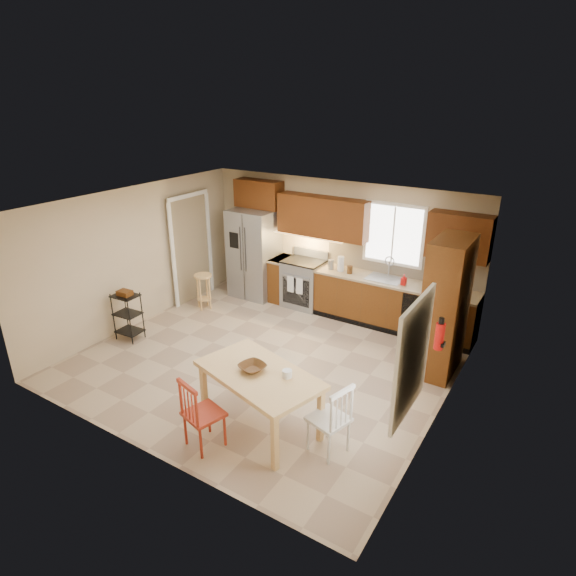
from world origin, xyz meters
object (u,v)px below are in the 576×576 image
(fire_extinguisher, at_px, (439,336))
(utility_cart, at_px, (128,316))
(chair_white, at_px, (329,418))
(table_bowl, at_px, (252,371))
(refrigerator, at_px, (254,253))
(range_stove, at_px, (304,284))
(chair_red, at_px, (204,413))
(table_jar, at_px, (287,375))
(dining_table, at_px, (260,400))
(pantry, at_px, (446,307))
(bar_stool, at_px, (204,292))
(soap_bottle, at_px, (404,280))

(fire_extinguisher, distance_m, utility_cart, 5.13)
(chair_white, xyz_separation_m, table_bowl, (-1.05, -0.05, 0.32))
(refrigerator, xyz_separation_m, range_stove, (1.15, 0.06, -0.45))
(range_stove, xyz_separation_m, chair_white, (2.38, -3.50, 0.01))
(chair_red, xyz_separation_m, table_jar, (0.70, 0.75, 0.35))
(dining_table, distance_m, utility_cart, 3.36)
(refrigerator, distance_m, pantry, 4.23)
(fire_extinguisher, height_order, chair_red, fire_extinguisher)
(dining_table, distance_m, table_jar, 0.56)
(chair_white, height_order, bar_stool, chair_white)
(soap_bottle, xyz_separation_m, utility_cart, (-3.87, -2.73, -0.57))
(fire_extinguisher, relative_size, utility_cart, 0.42)
(soap_bottle, relative_size, chair_white, 0.20)
(refrigerator, relative_size, chair_red, 1.95)
(chair_red, height_order, table_jar, chair_red)
(fire_extinguisher, bearing_deg, chair_red, -134.05)
(fire_extinguisher, bearing_deg, refrigerator, 155.48)
(refrigerator, distance_m, dining_table, 4.38)
(range_stove, height_order, bar_stool, range_stove)
(soap_bottle, relative_size, dining_table, 0.12)
(soap_bottle, bearing_deg, dining_table, -99.78)
(range_stove, relative_size, table_jar, 6.68)
(fire_extinguisher, xyz_separation_m, utility_cart, (-5.02, -0.78, -0.67))
(bar_stool, bearing_deg, dining_table, -22.36)
(table_jar, relative_size, utility_cart, 0.16)
(range_stove, height_order, dining_table, range_stove)
(pantry, height_order, chair_white, pantry)
(dining_table, relative_size, chair_white, 1.70)
(fire_extinguisher, bearing_deg, range_stove, 147.38)
(soap_bottle, xyz_separation_m, fire_extinguisher, (1.15, -1.95, 0.10))
(refrigerator, height_order, table_jar, refrigerator)
(table_jar, xyz_separation_m, utility_cart, (-3.62, 0.64, -0.39))
(chair_red, bearing_deg, bar_stool, 146.89)
(fire_extinguisher, height_order, bar_stool, fire_extinguisher)
(dining_table, height_order, utility_cart, utility_cart)
(fire_extinguisher, bearing_deg, pantry, 100.78)
(fire_extinguisher, xyz_separation_m, chair_red, (-2.10, -2.17, -0.63))
(range_stove, bearing_deg, fire_extinguisher, -32.62)
(pantry, bearing_deg, utility_cart, -159.18)
(chair_white, bearing_deg, soap_bottle, 21.39)
(chair_red, relative_size, bar_stool, 1.32)
(dining_table, bearing_deg, chair_white, 18.53)
(soap_bottle, distance_m, pantry, 1.31)
(pantry, bearing_deg, range_stove, 161.71)
(refrigerator, height_order, table_bowl, refrigerator)
(bar_stool, relative_size, utility_cart, 0.83)
(refrigerator, xyz_separation_m, chair_white, (3.53, -3.44, -0.44))
(range_stove, height_order, utility_cart, range_stove)
(dining_table, xyz_separation_m, table_bowl, (-0.10, 0.00, 0.40))
(chair_red, distance_m, utility_cart, 3.24)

